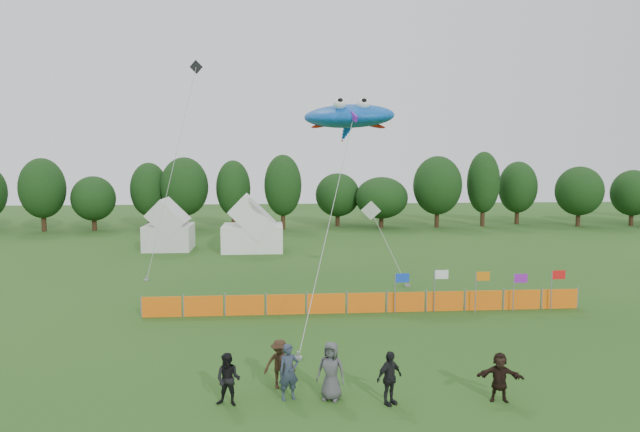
{
  "coord_description": "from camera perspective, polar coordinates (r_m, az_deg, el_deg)",
  "views": [
    {
      "loc": [
        -1.94,
        -18.05,
        7.59
      ],
      "look_at": [
        0.0,
        6.0,
        5.2
      ],
      "focal_mm": 32.0,
      "sensor_mm": 36.0,
      "label": 1
    }
  ],
  "objects": [
    {
      "name": "ground",
      "position": [
        19.68,
        1.47,
        -17.04
      ],
      "size": [
        160.0,
        160.0,
        0.0
      ],
      "primitive_type": "plane",
      "color": "#234C16",
      "rests_on": "ground"
    },
    {
      "name": "flag_row",
      "position": [
        29.71,
        15.46,
        -6.63
      ],
      "size": [
        8.73,
        0.39,
        2.11
      ],
      "color": "gray",
      "rests_on": "ground"
    },
    {
      "name": "spectator_c",
      "position": [
        19.63,
        -4.06,
        -14.53
      ],
      "size": [
        1.15,
        0.77,
        1.64
      ],
      "primitive_type": "imported",
      "rotation": [
        0.0,
        0.0,
        0.16
      ],
      "color": "#301F13",
      "rests_on": "ground"
    },
    {
      "name": "tent_left",
      "position": [
        49.8,
        -14.88,
        -1.26
      ],
      "size": [
        3.93,
        3.93,
        3.47
      ],
      "color": "silver",
      "rests_on": "ground"
    },
    {
      "name": "spectator_d",
      "position": [
        18.49,
        6.95,
        -15.78
      ],
      "size": [
        1.06,
        0.87,
        1.69
      ],
      "primitive_type": "imported",
      "rotation": [
        0.0,
        0.0,
        0.55
      ],
      "color": "black",
      "rests_on": "ground"
    },
    {
      "name": "spectator_f",
      "position": [
        19.46,
        17.53,
        -15.1
      ],
      "size": [
        1.51,
        0.79,
        1.56
      ],
      "primitive_type": "imported",
      "rotation": [
        0.0,
        0.0,
        -0.24
      ],
      "color": "black",
      "rests_on": "ground"
    },
    {
      "name": "spectator_e",
      "position": [
        18.68,
        1.11,
        -15.22
      ],
      "size": [
        1.07,
        0.89,
        1.87
      ],
      "primitive_type": "imported",
      "rotation": [
        0.0,
        0.0,
        -0.39
      ],
      "color": "#45464A",
      "rests_on": "ground"
    },
    {
      "name": "barrier_fence",
      "position": [
        28.74,
        4.63,
        -8.64
      ],
      "size": [
        21.9,
        0.06,
        1.0
      ],
      "color": "orange",
      "rests_on": "ground"
    },
    {
      "name": "stingray_kite",
      "position": [
        36.42,
        2.87,
        9.85
      ],
      "size": [
        7.44,
        22.3,
        11.32
      ],
      "color": "blue",
      "rests_on": "ground"
    },
    {
      "name": "treeline",
      "position": [
        63.17,
        -1.38,
        2.57
      ],
      "size": [
        104.57,
        8.78,
        8.36
      ],
      "color": "#382314",
      "rests_on": "ground"
    },
    {
      "name": "small_kite_white",
      "position": [
        36.52,
        5.93,
        -1.14
      ],
      "size": [
        2.47,
        3.74,
        4.95
      ],
      "color": "silver",
      "rests_on": "ground"
    },
    {
      "name": "spectator_a",
      "position": [
        18.72,
        -3.15,
        -15.31
      ],
      "size": [
        0.75,
        0.59,
        1.79
      ],
      "primitive_type": "imported",
      "rotation": [
        0.0,
        0.0,
        0.28
      ],
      "color": "#293345",
      "rests_on": "ground"
    },
    {
      "name": "spectator_b",
      "position": [
        18.52,
        -9.16,
        -15.84
      ],
      "size": [
        0.93,
        0.81,
        1.65
      ],
      "primitive_type": "imported",
      "rotation": [
        0.0,
        0.0,
        -0.26
      ],
      "color": "black",
      "rests_on": "ground"
    },
    {
      "name": "tent_right",
      "position": [
        47.81,
        -6.75,
        -1.33
      ],
      "size": [
        5.05,
        4.04,
        3.56
      ],
      "color": "white",
      "rests_on": "ground"
    },
    {
      "name": "small_kite_dark",
      "position": [
        39.69,
        -13.98,
        7.06
      ],
      "size": [
        3.33,
        5.31,
        14.5
      ],
      "color": "black",
      "rests_on": "ground"
    }
  ]
}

